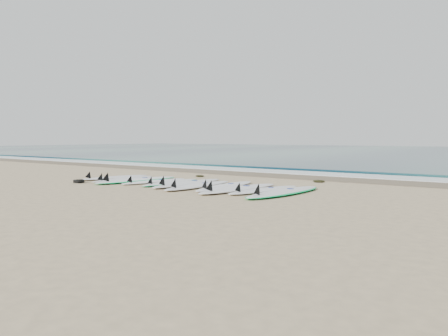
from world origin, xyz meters
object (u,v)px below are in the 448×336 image
Objects in this scene: surfboard_0 at (113,177)px; surfboard_5 at (187,183)px; surfboard_10 at (283,192)px; leash_coil at (79,181)px.

surfboard_5 reaches higher than surfboard_0.
surfboard_0 is at bearing -177.45° from surfboard_10.
surfboard_10 reaches higher than leash_coil.
surfboard_0 is at bearing 96.33° from leash_coil.
surfboard_5 is 3.09m from surfboard_10.
surfboard_5 is 0.98× the size of surfboard_10.
surfboard_10 is 6.40× the size of leash_coil.
surfboard_0 is 3.12m from surfboard_5.
surfboard_5 is at bearing 24.83° from leash_coil.
surfboard_5 is 6.29× the size of leash_coil.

